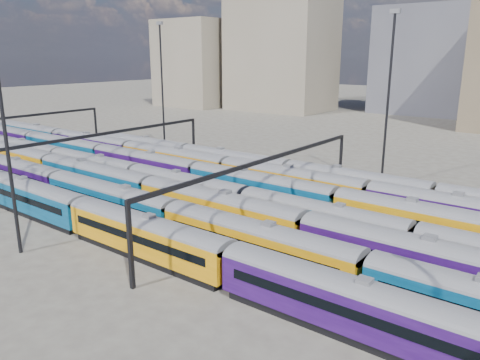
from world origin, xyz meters
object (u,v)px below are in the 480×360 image
Objects in this scene: rake_2 at (150,189)px; mast_2 at (3,115)px; rake_1 at (256,239)px; rake_0 at (231,260)px.

mast_2 is (-0.69, -17.00, 11.05)m from rake_2.
mast_2 is at bearing -150.10° from rake_1.
mast_2 is (-20.87, -12.00, 11.16)m from rake_1.
rake_2 is at bearing 87.67° from mast_2.
rake_0 is 4.95× the size of mast_2.
rake_2 is (-20.18, 5.00, 0.11)m from rake_1.
rake_2 is 5.28× the size of mast_2.
rake_2 is (-21.16, 10.00, 0.19)m from rake_0.
mast_2 is (-21.85, -7.00, 11.23)m from rake_0.
mast_2 is at bearing -92.33° from rake_2.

